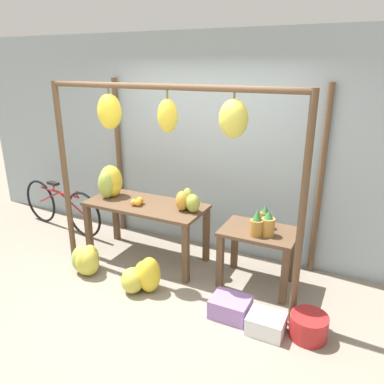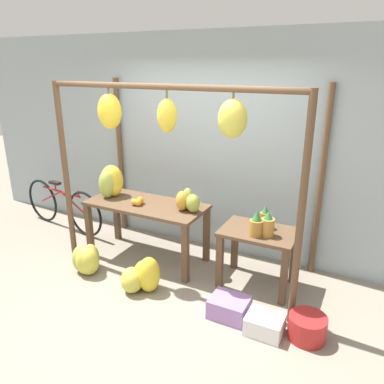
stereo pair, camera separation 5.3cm
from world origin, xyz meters
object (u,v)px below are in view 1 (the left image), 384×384
(pineapple_cluster, at_px, (264,223))
(banana_pile_ground_right, at_px, (142,277))
(parked_bicycle, at_px, (61,207))
(banana_pile_on_table, at_px, (110,183))
(papaya_pile, at_px, (187,201))
(blue_bucket, at_px, (309,326))
(fruit_crate_white, at_px, (230,307))
(fruit_crate_purple, at_px, (266,324))
(banana_pile_ground_left, at_px, (87,260))
(orange_pile, at_px, (138,202))

(pineapple_cluster, relative_size, banana_pile_ground_right, 0.72)
(pineapple_cluster, xyz_separation_m, parked_bicycle, (-3.18, 0.23, -0.44))
(banana_pile_on_table, height_order, papaya_pile, banana_pile_on_table)
(parked_bicycle, bearing_deg, pineapple_cluster, -4.05)
(blue_bucket, height_order, parked_bicycle, parked_bicycle)
(fruit_crate_white, height_order, blue_bucket, blue_bucket)
(parked_bicycle, height_order, fruit_crate_purple, parked_bicycle)
(blue_bucket, height_order, papaya_pile, papaya_pile)
(banana_pile_on_table, relative_size, fruit_crate_purple, 1.20)
(fruit_crate_white, bearing_deg, banana_pile_ground_left, -179.68)
(orange_pile, bearing_deg, fruit_crate_white, -20.96)
(pineapple_cluster, bearing_deg, papaya_pile, 177.65)
(banana_pile_ground_left, bearing_deg, papaya_pile, 32.74)
(fruit_crate_white, distance_m, parked_bicycle, 3.18)
(banana_pile_ground_left, distance_m, banana_pile_ground_right, 0.80)
(banana_pile_on_table, relative_size, banana_pile_ground_left, 0.99)
(blue_bucket, xyz_separation_m, papaya_pile, (-1.57, 0.62, 0.77))
(pineapple_cluster, height_order, fruit_crate_white, pineapple_cluster)
(papaya_pile, bearing_deg, orange_pile, -171.19)
(banana_pile_ground_left, height_order, parked_bicycle, parked_bicycle)
(banana_pile_ground_left, bearing_deg, pineapple_cluster, 17.54)
(fruit_crate_white, bearing_deg, orange_pile, 159.04)
(pineapple_cluster, height_order, parked_bicycle, pineapple_cluster)
(fruit_crate_white, height_order, fruit_crate_purple, fruit_crate_white)
(fruit_crate_white, bearing_deg, banana_pile_on_table, 161.43)
(fruit_crate_white, relative_size, parked_bicycle, 0.23)
(orange_pile, height_order, pineapple_cluster, pineapple_cluster)
(blue_bucket, xyz_separation_m, parked_bicycle, (-3.82, 0.81, 0.25))
(orange_pile, bearing_deg, banana_pile_ground_right, -54.69)
(parked_bicycle, bearing_deg, papaya_pile, -4.76)
(banana_pile_ground_left, relative_size, parked_bicycle, 0.25)
(banana_pile_ground_left, bearing_deg, banana_pile_on_table, 98.18)
(pineapple_cluster, relative_size, parked_bicycle, 0.22)
(orange_pile, relative_size, banana_pile_ground_right, 0.32)
(pineapple_cluster, height_order, fruit_crate_purple, pineapple_cluster)
(fruit_crate_white, xyz_separation_m, blue_bucket, (0.76, 0.03, 0.02))
(parked_bicycle, relative_size, fruit_crate_purple, 4.92)
(banana_pile_on_table, bearing_deg, banana_pile_ground_left, -81.82)
(orange_pile, height_order, fruit_crate_white, orange_pile)
(pineapple_cluster, relative_size, papaya_pile, 1.02)
(pineapple_cluster, bearing_deg, fruit_crate_purple, -69.16)
(fruit_crate_white, xyz_separation_m, fruit_crate_purple, (0.39, -0.08, -0.01))
(pineapple_cluster, xyz_separation_m, blue_bucket, (0.63, -0.58, -0.68))
(banana_pile_on_table, relative_size, papaya_pile, 1.13)
(fruit_crate_purple, bearing_deg, banana_pile_ground_right, 177.55)
(blue_bucket, bearing_deg, orange_pile, 166.58)
(orange_pile, xyz_separation_m, banana_pile_ground_right, (0.41, -0.57, -0.63))
(papaya_pile, bearing_deg, blue_bucket, -21.59)
(fruit_crate_white, bearing_deg, banana_pile_ground_right, -178.90)
(banana_pile_on_table, distance_m, orange_pile, 0.52)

